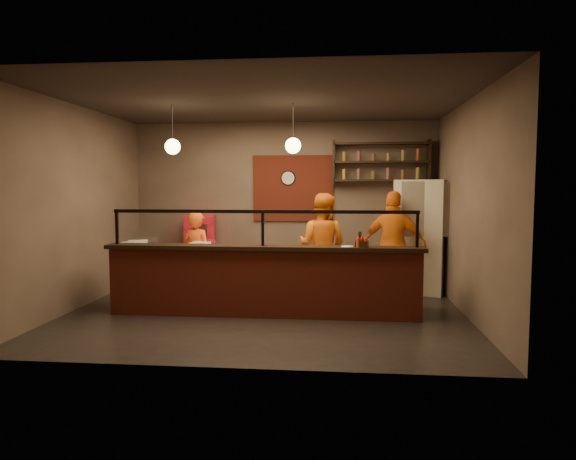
# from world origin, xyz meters

# --- Properties ---
(floor) EXTENTS (6.00, 6.00, 0.00)m
(floor) POSITION_xyz_m (0.00, 0.00, 0.00)
(floor) COLOR black
(floor) RESTS_ON ground
(ceiling) EXTENTS (6.00, 6.00, 0.00)m
(ceiling) POSITION_xyz_m (0.00, 0.00, 3.20)
(ceiling) COLOR #322B27
(ceiling) RESTS_ON wall_back
(wall_back) EXTENTS (6.00, 0.00, 6.00)m
(wall_back) POSITION_xyz_m (0.00, 2.50, 1.60)
(wall_back) COLOR #6E5D51
(wall_back) RESTS_ON floor
(wall_left) EXTENTS (0.00, 5.00, 5.00)m
(wall_left) POSITION_xyz_m (-3.00, 0.00, 1.60)
(wall_left) COLOR #6E5D51
(wall_left) RESTS_ON floor
(wall_right) EXTENTS (0.00, 5.00, 5.00)m
(wall_right) POSITION_xyz_m (3.00, 0.00, 1.60)
(wall_right) COLOR #6E5D51
(wall_right) RESTS_ON floor
(wall_front) EXTENTS (6.00, 0.00, 6.00)m
(wall_front) POSITION_xyz_m (0.00, -2.50, 1.60)
(wall_front) COLOR #6E5D51
(wall_front) RESTS_ON floor
(brick_patch) EXTENTS (1.60, 0.04, 1.30)m
(brick_patch) POSITION_xyz_m (0.20, 2.47, 1.90)
(brick_patch) COLOR maroon
(brick_patch) RESTS_ON wall_back
(service_counter) EXTENTS (4.60, 0.25, 1.00)m
(service_counter) POSITION_xyz_m (0.00, -0.30, 0.50)
(service_counter) COLOR maroon
(service_counter) RESTS_ON floor
(counter_ledge) EXTENTS (4.70, 0.37, 0.06)m
(counter_ledge) POSITION_xyz_m (0.00, -0.30, 1.03)
(counter_ledge) COLOR black
(counter_ledge) RESTS_ON service_counter
(worktop_cabinet) EXTENTS (4.60, 0.75, 0.85)m
(worktop_cabinet) POSITION_xyz_m (0.00, 0.20, 0.42)
(worktop_cabinet) COLOR gray
(worktop_cabinet) RESTS_ON floor
(worktop) EXTENTS (4.60, 0.75, 0.05)m
(worktop) POSITION_xyz_m (0.00, 0.20, 0.88)
(worktop) COLOR silver
(worktop) RESTS_ON worktop_cabinet
(sneeze_guard) EXTENTS (4.50, 0.05, 0.52)m
(sneeze_guard) POSITION_xyz_m (0.00, -0.30, 1.37)
(sneeze_guard) COLOR white
(sneeze_guard) RESTS_ON counter_ledge
(wall_shelving) EXTENTS (1.84, 0.28, 0.85)m
(wall_shelving) POSITION_xyz_m (1.90, 2.32, 2.40)
(wall_shelving) COLOR black
(wall_shelving) RESTS_ON wall_back
(wall_clock) EXTENTS (0.30, 0.04, 0.30)m
(wall_clock) POSITION_xyz_m (0.10, 2.46, 2.10)
(wall_clock) COLOR black
(wall_clock) RESTS_ON wall_back
(pendant_left) EXTENTS (0.24, 0.24, 0.77)m
(pendant_left) POSITION_xyz_m (-1.50, 0.20, 2.55)
(pendant_left) COLOR black
(pendant_left) RESTS_ON ceiling
(pendant_right) EXTENTS (0.24, 0.24, 0.77)m
(pendant_right) POSITION_xyz_m (0.40, 0.20, 2.55)
(pendant_right) COLOR black
(pendant_right) RESTS_ON ceiling
(cook_left) EXTENTS (0.64, 0.53, 1.51)m
(cook_left) POSITION_xyz_m (-1.30, 0.79, 0.75)
(cook_left) COLOR #EC5516
(cook_left) RESTS_ON floor
(cook_mid) EXTENTS (1.06, 0.94, 1.81)m
(cook_mid) POSITION_xyz_m (0.82, 1.15, 0.91)
(cook_mid) COLOR orange
(cook_mid) RESTS_ON floor
(cook_right) EXTENTS (1.17, 0.74, 1.85)m
(cook_right) POSITION_xyz_m (2.05, 1.14, 0.93)
(cook_right) COLOR orange
(cook_right) RESTS_ON floor
(fridge) EXTENTS (1.06, 1.02, 2.05)m
(fridge) POSITION_xyz_m (2.60, 1.80, 1.02)
(fridge) COLOR beige
(fridge) RESTS_ON floor
(red_cooler) EXTENTS (0.66, 0.62, 1.36)m
(red_cooler) POSITION_xyz_m (-1.61, 2.15, 0.68)
(red_cooler) COLOR #B60C27
(red_cooler) RESTS_ON floor
(pizza_dough) EXTENTS (0.62, 0.62, 0.01)m
(pizza_dough) POSITION_xyz_m (0.84, 0.09, 0.91)
(pizza_dough) COLOR beige
(pizza_dough) RESTS_ON worktop
(prep_tub_a) EXTENTS (0.30, 0.26, 0.14)m
(prep_tub_a) POSITION_xyz_m (-1.10, 0.31, 0.97)
(prep_tub_a) COLOR white
(prep_tub_a) RESTS_ON worktop
(prep_tub_b) EXTENTS (0.36, 0.32, 0.15)m
(prep_tub_b) POSITION_xyz_m (-2.15, 0.32, 0.98)
(prep_tub_b) COLOR white
(prep_tub_b) RESTS_ON worktop
(prep_tub_c) EXTENTS (0.34, 0.29, 0.15)m
(prep_tub_c) POSITION_xyz_m (-2.13, -0.01, 0.98)
(prep_tub_c) COLOR silver
(prep_tub_c) RESTS_ON worktop
(rolling_pin) EXTENTS (0.39, 0.22, 0.07)m
(rolling_pin) POSITION_xyz_m (-0.48, 0.19, 0.93)
(rolling_pin) COLOR gold
(rolling_pin) RESTS_ON worktop
(condiment_caddy) EXTENTS (0.20, 0.17, 0.09)m
(condiment_caddy) POSITION_xyz_m (1.44, -0.36, 1.11)
(condiment_caddy) COLOR black
(condiment_caddy) RESTS_ON counter_ledge
(pepper_mill) EXTENTS (0.05, 0.05, 0.21)m
(pepper_mill) POSITION_xyz_m (1.41, -0.26, 1.17)
(pepper_mill) COLOR black
(pepper_mill) RESTS_ON counter_ledge
(small_plate) EXTENTS (0.18, 0.18, 0.01)m
(small_plate) POSITION_xyz_m (1.23, -0.35, 1.07)
(small_plate) COLOR white
(small_plate) RESTS_ON counter_ledge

